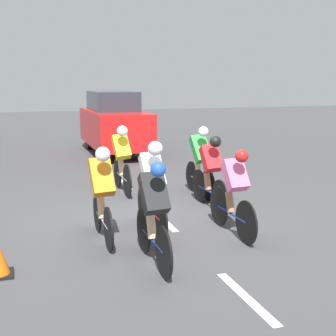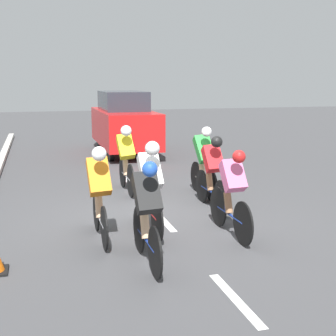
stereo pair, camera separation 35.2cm
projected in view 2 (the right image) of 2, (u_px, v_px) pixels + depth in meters
The scene contains 12 objects.
ground_plane at pixel (161, 218), 8.54m from camera, with size 60.00×60.00×0.00m, color #424244.
lane_stripe_near at pixel (235, 299), 5.39m from camera, with size 0.12×1.40×0.01m, color white.
lane_stripe_mid at pixel (163, 220), 8.42m from camera, with size 0.12×1.40×0.01m, color white.
lane_stripe_far at pixel (129, 183), 11.44m from camera, with size 0.12×1.40×0.01m, color white.
cyclist_white at pixel (150, 185), 7.53m from camera, with size 0.35×1.69×1.56m.
cyclist_black at pixel (147, 211), 6.22m from camera, with size 0.34×1.65×1.49m.
cyclist_pink at pixel (232, 191), 7.41m from camera, with size 0.33×1.69×1.45m.
cyclist_orange at pixel (99, 191), 7.19m from camera, with size 0.35×1.62×1.53m.
cyclist_green at pixel (204, 160), 9.92m from camera, with size 0.38×1.63×1.54m.
cyclist_yellow at pixel (126, 157), 10.30m from camera, with size 0.37×1.69×1.53m.
cyclist_red at pixel (212, 171), 8.98m from camera, with size 0.35×1.71×1.47m.
support_car at pixel (124, 122), 15.81m from camera, with size 1.70×4.33×2.09m.
Camera 2 is at (2.11, 7.94, 2.50)m, focal length 50.00 mm.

